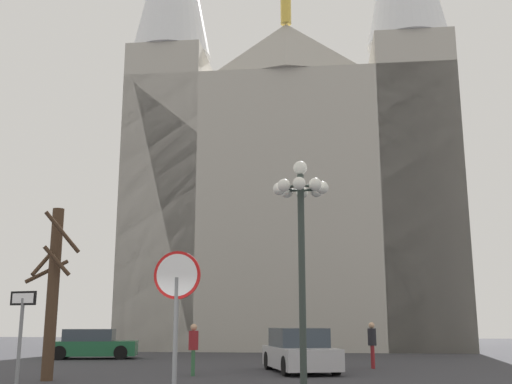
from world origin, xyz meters
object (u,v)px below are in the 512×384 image
parked_car_far_green (92,345)px  pedestrian_standing (193,344)px  street_lamp (301,230)px  stop_sign (176,301)px  parked_car_near_silver (299,351)px  bare_tree (53,288)px  cathedral (291,182)px  one_way_arrow_sign (20,335)px  pedestrian_walking (372,340)px

parked_car_far_green → pedestrian_standing: size_ratio=2.67×
street_lamp → pedestrian_standing: street_lamp is taller
stop_sign → street_lamp: size_ratio=0.52×
stop_sign → parked_car_near_silver: stop_sign is taller
stop_sign → bare_tree: bare_tree is taller
cathedral → stop_sign: size_ratio=11.80×
cathedral → parked_car_far_green: (-8.67, -12.22, -10.53)m
stop_sign → parked_car_far_green: 20.22m
stop_sign → bare_tree: bearing=128.5°
cathedral → bare_tree: 25.01m
stop_sign → one_way_arrow_sign: bearing=163.8°
one_way_arrow_sign → pedestrian_standing: bearing=81.4°
pedestrian_walking → pedestrian_standing: bearing=-146.2°
stop_sign → parked_car_far_green: bearing=116.4°
stop_sign → pedestrian_walking: size_ratio=1.71×
one_way_arrow_sign → street_lamp: bearing=30.7°
one_way_arrow_sign → cathedral: bearing=84.2°
one_way_arrow_sign → bare_tree: (-2.60, 6.47, 1.26)m
pedestrian_standing → one_way_arrow_sign: bearing=-98.6°
cathedral → bare_tree: bearing=-103.8°
parked_car_near_silver → parked_car_far_green: (-10.29, 6.45, -0.04)m
street_lamp → pedestrian_walking: 10.15m
pedestrian_walking → pedestrian_standing: size_ratio=1.03×
parked_car_far_green → pedestrian_standing: pedestrian_standing is taller
pedestrian_walking → stop_sign: bearing=-106.2°
street_lamp → cathedral: bearing=94.8°
cathedral → pedestrian_standing: bearing=-94.7°
parked_car_near_silver → parked_car_far_green: parked_car_near_silver is taller
bare_tree → parked_car_far_green: 11.26m
cathedral → pedestrian_standing: (-1.70, -20.67, -10.18)m
bare_tree → cathedral: bearing=76.2°
cathedral → street_lamp: cathedral is taller
cathedral → stop_sign: bearing=-89.4°
stop_sign → one_way_arrow_sign: stop_sign is taller
cathedral → bare_tree: (-5.61, -22.86, -8.46)m
street_lamp → pedestrian_standing: size_ratio=3.37×
one_way_arrow_sign → parked_car_far_green: size_ratio=0.52×
stop_sign → pedestrian_walking: (3.94, 13.59, -1.02)m
parked_car_near_silver → pedestrian_standing: (-3.32, -1.99, 0.30)m
one_way_arrow_sign → parked_car_far_green: bearing=108.3°
parked_car_near_silver → parked_car_far_green: 12.14m
one_way_arrow_sign → parked_car_near_silver: 11.64m
bare_tree → parked_car_far_green: size_ratio=1.18×
one_way_arrow_sign → street_lamp: (5.21, 3.09, 2.38)m
bare_tree → street_lamp: bearing=-23.4°
parked_car_far_green → parked_car_near_silver: bearing=-32.1°
one_way_arrow_sign → parked_car_far_green: one_way_arrow_sign is taller
pedestrian_standing → pedestrian_walking: bearing=33.8°
parked_car_far_green → stop_sign: bearing=-63.6°
pedestrian_walking → cathedral: bearing=104.2°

